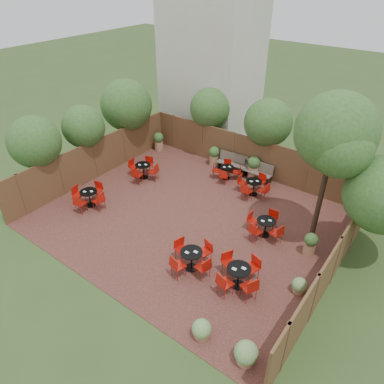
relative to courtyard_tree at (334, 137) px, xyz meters
The scene contains 13 objects.
ground 6.61m from the courtyard_tree, 155.81° to the right, with size 80.00×80.00×0.00m, color #354F23.
courtyard_paving 6.61m from the courtyard_tree, 155.81° to the right, with size 12.00×10.00×0.02m, color #391A17.
fence_back 6.37m from the courtyard_tree, 147.16° to the left, with size 12.00×0.08×2.00m, color brown.
fence_left 11.27m from the courtyard_tree, 169.01° to the right, with size 0.08×10.00×2.00m, color brown.
fence_right 4.16m from the courtyard_tree, 55.09° to the right, with size 0.08×10.00×2.00m, color brown.
neighbour_building 10.85m from the courtyard_tree, 146.74° to the left, with size 5.00×4.00×8.00m, color beige.
overhang_foliage 6.44m from the courtyard_tree, behind, with size 15.93×10.44×2.76m.
courtyard_tree is the anchor object (origin of this frame).
park_bench_left 7.06m from the courtyard_tree, 154.33° to the left, with size 1.60×0.66×0.96m.
park_bench_right 6.01m from the courtyard_tree, 146.33° to the left, with size 1.54×0.53×0.94m.
bistro_tables 6.14m from the courtyard_tree, 156.26° to the right, with size 9.43×7.67×0.93m.
planters 6.86m from the courtyard_tree, 161.22° to the left, with size 10.92×4.35×1.17m.
low_shrubs 6.97m from the courtyard_tree, 88.43° to the right, with size 2.17×3.90×0.73m.
Camera 1 is at (7.44, -9.89, 9.43)m, focal length 33.69 mm.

